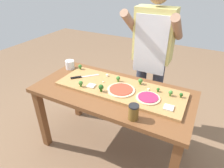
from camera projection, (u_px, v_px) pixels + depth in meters
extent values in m
plane|color=brown|center=(112.00, 146.00, 2.20)|extent=(8.00, 8.00, 0.00)
cube|color=brown|center=(43.00, 119.00, 2.07)|extent=(0.07, 0.07, 0.73)
cube|color=brown|center=(77.00, 92.00, 2.53)|extent=(0.07, 0.07, 0.73)
cube|color=brown|center=(185.00, 126.00, 1.98)|extent=(0.07, 0.07, 0.73)
cube|color=brown|center=(112.00, 92.00, 1.83)|extent=(1.51, 0.73, 0.04)
cube|color=#B27F47|center=(120.00, 89.00, 1.82)|extent=(1.22, 0.43, 0.02)
cube|color=#B7BABF|center=(90.00, 76.00, 2.02)|extent=(0.15, 0.15, 0.00)
cube|color=black|center=(76.00, 77.00, 1.97)|extent=(0.09, 0.09, 0.02)
cylinder|color=beige|center=(148.00, 98.00, 1.66)|extent=(0.21, 0.21, 0.01)
cylinder|color=#9E234C|center=(148.00, 97.00, 1.65)|extent=(0.17, 0.17, 0.01)
cylinder|color=beige|center=(121.00, 90.00, 1.76)|extent=(0.26, 0.26, 0.01)
cylinder|color=#BC3D28|center=(121.00, 89.00, 1.76)|extent=(0.21, 0.21, 0.01)
cube|color=beige|center=(91.00, 86.00, 1.83)|extent=(0.08, 0.08, 0.01)
cube|color=beige|center=(169.00, 108.00, 1.54)|extent=(0.08, 0.08, 0.01)
cylinder|color=#487A23|center=(140.00, 83.00, 1.87)|extent=(0.02, 0.02, 0.02)
sphere|color=#427F33|center=(140.00, 81.00, 1.85)|extent=(0.04, 0.04, 0.04)
cylinder|color=#366618|center=(158.00, 91.00, 1.75)|extent=(0.01, 0.01, 0.02)
sphere|color=#2D6623|center=(158.00, 89.00, 1.74)|extent=(0.03, 0.03, 0.03)
cylinder|color=#2C5915|center=(101.00, 90.00, 1.75)|extent=(0.02, 0.02, 0.03)
sphere|color=#23561E|center=(101.00, 87.00, 1.73)|extent=(0.05, 0.05, 0.05)
cylinder|color=#3F7220|center=(80.00, 68.00, 2.15)|extent=(0.02, 0.02, 0.02)
sphere|color=#38752D|center=(80.00, 66.00, 2.14)|extent=(0.04, 0.04, 0.04)
cylinder|color=#487A23|center=(81.00, 85.00, 1.82)|extent=(0.02, 0.02, 0.02)
sphere|color=#427F33|center=(81.00, 83.00, 1.81)|extent=(0.04, 0.04, 0.04)
cylinder|color=#2C5915|center=(181.00, 96.00, 1.67)|extent=(0.01, 0.01, 0.02)
sphere|color=#23561E|center=(181.00, 95.00, 1.66)|extent=(0.03, 0.03, 0.03)
cylinder|color=#487A23|center=(170.00, 95.00, 1.69)|extent=(0.02, 0.02, 0.02)
sphere|color=#427F33|center=(171.00, 92.00, 1.67)|extent=(0.04, 0.04, 0.04)
cylinder|color=#3F7220|center=(118.00, 80.00, 1.91)|extent=(0.02, 0.02, 0.02)
sphere|color=#38752D|center=(118.00, 78.00, 1.90)|extent=(0.04, 0.04, 0.04)
cube|color=silver|center=(103.00, 82.00, 1.90)|extent=(0.02, 0.02, 0.01)
cube|color=white|center=(148.00, 89.00, 1.77)|extent=(0.02, 0.02, 0.02)
cube|color=white|center=(107.00, 75.00, 2.01)|extent=(0.02, 0.02, 0.02)
cylinder|color=white|center=(70.00, 65.00, 2.20)|extent=(0.10, 0.10, 0.10)
cylinder|color=white|center=(70.00, 66.00, 2.21)|extent=(0.09, 0.09, 0.05)
cylinder|color=brown|center=(133.00, 113.00, 1.44)|extent=(0.08, 0.08, 0.11)
cylinder|color=black|center=(134.00, 106.00, 1.40)|extent=(0.08, 0.08, 0.01)
cylinder|color=#333847|center=(140.00, 92.00, 2.38)|extent=(0.12, 0.12, 0.90)
cylinder|color=#333847|center=(156.00, 96.00, 2.30)|extent=(0.12, 0.12, 0.90)
cube|color=#D1C670|center=(154.00, 35.00, 1.97)|extent=(0.40, 0.20, 0.55)
cube|color=silver|center=(150.00, 46.00, 1.93)|extent=(0.34, 0.01, 0.60)
cylinder|color=#997056|center=(130.00, 23.00, 1.93)|extent=(0.08, 0.39, 0.31)
cylinder|color=#997056|center=(177.00, 28.00, 1.74)|extent=(0.08, 0.39, 0.31)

